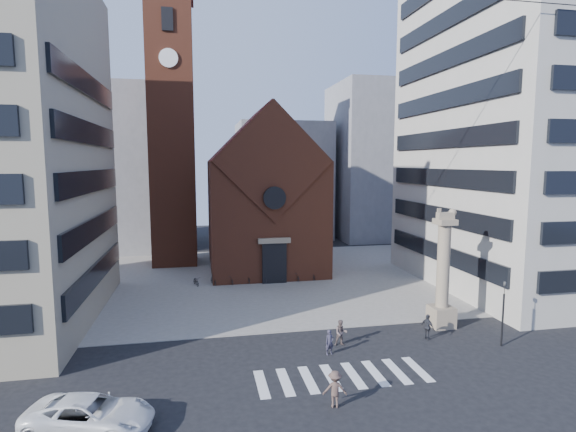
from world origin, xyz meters
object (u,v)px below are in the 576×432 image
(white_car, at_px, (90,415))
(scooter_0, at_px, (196,281))
(lion_column, at_px, (443,280))
(pedestrian_0, at_px, (330,342))
(pedestrian_1, at_px, (341,333))
(traffic_light, at_px, (503,312))
(pedestrian_2, at_px, (428,327))

(white_car, relative_size, scooter_0, 3.37)
(lion_column, distance_m, pedestrian_0, 10.19)
(pedestrian_1, height_order, scooter_0, pedestrian_1)
(traffic_light, height_order, pedestrian_1, traffic_light)
(traffic_light, xyz_separation_m, scooter_0, (-19.58, 18.43, -1.80))
(pedestrian_2, bearing_deg, pedestrian_0, 75.85)
(white_car, height_order, pedestrian_1, pedestrian_1)
(pedestrian_1, bearing_deg, pedestrian_2, 3.62)
(traffic_light, height_order, scooter_0, traffic_light)
(lion_column, distance_m, traffic_light, 4.62)
(lion_column, relative_size, pedestrian_1, 5.11)
(traffic_light, relative_size, scooter_0, 2.60)
(lion_column, relative_size, traffic_light, 2.02)
(lion_column, relative_size, scooter_0, 5.25)
(pedestrian_1, bearing_deg, white_car, -147.87)
(pedestrian_1, bearing_deg, lion_column, 18.33)
(pedestrian_0, bearing_deg, white_car, -167.34)
(white_car, height_order, pedestrian_0, pedestrian_0)
(lion_column, bearing_deg, pedestrian_1, -167.25)
(traffic_light, distance_m, pedestrian_2, 4.83)
(pedestrian_0, distance_m, pedestrian_2, 7.21)
(traffic_light, xyz_separation_m, white_car, (-24.05, -4.77, -1.51))
(pedestrian_0, distance_m, scooter_0, 19.34)
(white_car, bearing_deg, scooter_0, 3.39)
(lion_column, bearing_deg, scooter_0, 140.62)
(traffic_light, height_order, pedestrian_0, traffic_light)
(white_car, bearing_deg, pedestrian_0, -51.53)
(traffic_light, relative_size, pedestrian_0, 2.74)
(lion_column, xyz_separation_m, scooter_0, (-17.58, 14.43, -2.97))
(traffic_light, bearing_deg, scooter_0, 136.72)
(lion_column, relative_size, pedestrian_2, 4.99)
(white_car, relative_size, pedestrian_1, 3.29)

